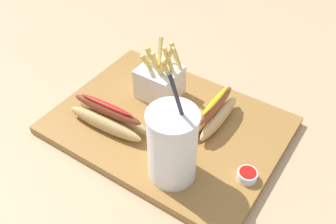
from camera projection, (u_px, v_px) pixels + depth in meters
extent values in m
cube|color=tan|center=(168.00, 132.00, 0.85)|extent=(2.40, 2.40, 0.02)
cube|color=olive|center=(168.00, 125.00, 0.83)|extent=(0.48, 0.36, 0.02)
cylinder|color=white|center=(172.00, 148.00, 0.68)|extent=(0.09, 0.09, 0.14)
cylinder|color=white|center=(173.00, 117.00, 0.62)|extent=(0.09, 0.09, 0.01)
cylinder|color=#262633|center=(176.00, 96.00, 0.59)|extent=(0.02, 0.03, 0.10)
cube|color=white|center=(160.00, 82.00, 0.87)|extent=(0.09, 0.08, 0.07)
cube|color=#E5C660|center=(161.00, 68.00, 0.81)|extent=(0.03, 0.02, 0.06)
cube|color=#E5C660|center=(160.00, 55.00, 0.85)|extent=(0.02, 0.04, 0.08)
cube|color=#E5C660|center=(167.00, 70.00, 0.83)|extent=(0.02, 0.02, 0.06)
cube|color=#E5C660|center=(148.00, 66.00, 0.83)|extent=(0.02, 0.03, 0.07)
cube|color=#E5C660|center=(166.00, 63.00, 0.80)|extent=(0.04, 0.01, 0.09)
cube|color=#E5C660|center=(177.00, 60.00, 0.83)|extent=(0.03, 0.02, 0.09)
cube|color=#E5C660|center=(157.00, 66.00, 0.82)|extent=(0.01, 0.03, 0.08)
cube|color=#E5C660|center=(168.00, 73.00, 0.82)|extent=(0.02, 0.02, 0.05)
cube|color=#E5C660|center=(149.00, 57.00, 0.84)|extent=(0.03, 0.03, 0.07)
cube|color=#E5C660|center=(155.00, 63.00, 0.82)|extent=(0.04, 0.02, 0.08)
cube|color=#E5C660|center=(169.00, 61.00, 0.81)|extent=(0.01, 0.04, 0.09)
ellipsoid|color=#DBB775|center=(219.00, 118.00, 0.81)|extent=(0.03, 0.15, 0.04)
ellipsoid|color=#DBB775|center=(209.00, 113.00, 0.82)|extent=(0.03, 0.15, 0.04)
ellipsoid|color=#994728|center=(215.00, 105.00, 0.79)|extent=(0.02, 0.14, 0.02)
ellipsoid|color=gold|center=(216.00, 100.00, 0.78)|extent=(0.01, 0.11, 0.01)
ellipsoid|color=tan|center=(105.00, 124.00, 0.79)|extent=(0.18, 0.03, 0.04)
ellipsoid|color=tan|center=(112.00, 116.00, 0.81)|extent=(0.18, 0.03, 0.04)
ellipsoid|color=maroon|center=(107.00, 109.00, 0.78)|extent=(0.17, 0.03, 0.02)
ellipsoid|color=red|center=(106.00, 105.00, 0.77)|extent=(0.13, 0.02, 0.01)
cylinder|color=white|center=(160.00, 138.00, 0.78)|extent=(0.03, 0.03, 0.02)
cylinder|color=#B2140F|center=(160.00, 135.00, 0.77)|extent=(0.03, 0.03, 0.01)
cylinder|color=white|center=(247.00, 175.00, 0.71)|extent=(0.04, 0.04, 0.02)
cylinder|color=#B2140F|center=(248.00, 173.00, 0.70)|extent=(0.03, 0.03, 0.01)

